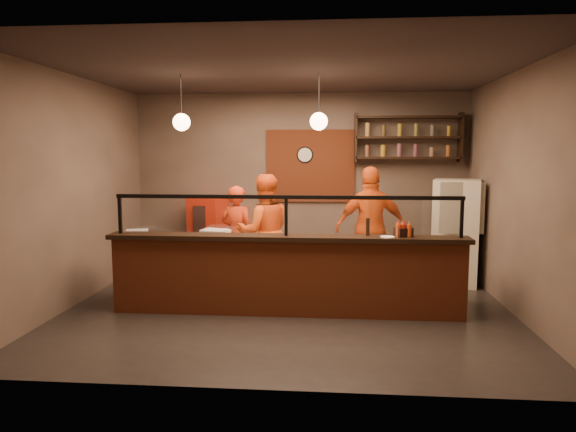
# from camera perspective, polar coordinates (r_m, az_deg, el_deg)

# --- Properties ---
(floor) EXTENTS (6.00, 6.00, 0.00)m
(floor) POSITION_cam_1_polar(r_m,az_deg,el_deg) (7.20, 0.01, -10.16)
(floor) COLOR black
(floor) RESTS_ON ground
(ceiling) EXTENTS (6.00, 6.00, 0.00)m
(ceiling) POSITION_cam_1_polar(r_m,az_deg,el_deg) (6.97, 0.01, 15.89)
(ceiling) COLOR #332A27
(ceiling) RESTS_ON wall_back
(wall_back) EXTENTS (6.00, 0.00, 6.00)m
(wall_back) POSITION_cam_1_polar(r_m,az_deg,el_deg) (9.39, 1.29, 3.76)
(wall_back) COLOR brown
(wall_back) RESTS_ON floor
(wall_left) EXTENTS (0.00, 5.00, 5.00)m
(wall_left) POSITION_cam_1_polar(r_m,az_deg,el_deg) (7.75, -22.70, 2.58)
(wall_left) COLOR brown
(wall_left) RESTS_ON floor
(wall_right) EXTENTS (0.00, 5.00, 5.00)m
(wall_right) POSITION_cam_1_polar(r_m,az_deg,el_deg) (7.29, 24.24, 2.28)
(wall_right) COLOR brown
(wall_right) RESTS_ON floor
(wall_front) EXTENTS (6.00, 0.00, 6.00)m
(wall_front) POSITION_cam_1_polar(r_m,az_deg,el_deg) (4.42, -2.69, 0.31)
(wall_front) COLOR brown
(wall_front) RESTS_ON floor
(brick_patch) EXTENTS (1.60, 0.04, 1.30)m
(brick_patch) POSITION_cam_1_polar(r_m,az_deg,el_deg) (9.34, 2.51, 5.58)
(brick_patch) COLOR brown
(brick_patch) RESTS_ON wall_back
(service_counter) EXTENTS (4.60, 0.25, 1.00)m
(service_counter) POSITION_cam_1_polar(r_m,az_deg,el_deg) (6.78, -0.20, -6.85)
(service_counter) COLOR brown
(service_counter) RESTS_ON floor
(counter_ledge) EXTENTS (4.70, 0.37, 0.06)m
(counter_ledge) POSITION_cam_1_polar(r_m,az_deg,el_deg) (6.67, -0.20, -2.42)
(counter_ledge) COLOR black
(counter_ledge) RESTS_ON service_counter
(worktop_cabinet) EXTENTS (4.60, 0.75, 0.85)m
(worktop_cabinet) POSITION_cam_1_polar(r_m,az_deg,el_deg) (7.28, 0.14, -6.50)
(worktop_cabinet) COLOR gray
(worktop_cabinet) RESTS_ON floor
(worktop) EXTENTS (4.60, 0.75, 0.05)m
(worktop) POSITION_cam_1_polar(r_m,az_deg,el_deg) (7.19, 0.14, -3.00)
(worktop) COLOR white
(worktop) RESTS_ON worktop_cabinet
(sneeze_guard) EXTENTS (4.50, 0.05, 0.52)m
(sneeze_guard) POSITION_cam_1_polar(r_m,az_deg,el_deg) (6.62, -0.21, 0.49)
(sneeze_guard) COLOR white
(sneeze_guard) RESTS_ON counter_ledge
(wall_shelving) EXTENTS (1.84, 0.28, 0.85)m
(wall_shelving) POSITION_cam_1_polar(r_m,az_deg,el_deg) (9.28, 13.16, 8.49)
(wall_shelving) COLOR black
(wall_shelving) RESTS_ON wall_back
(wall_clock) EXTENTS (0.30, 0.04, 0.30)m
(wall_clock) POSITION_cam_1_polar(r_m,az_deg,el_deg) (9.33, 1.90, 6.81)
(wall_clock) COLOR black
(wall_clock) RESTS_ON wall_back
(pendant_left) EXTENTS (0.24, 0.24, 0.77)m
(pendant_left) POSITION_cam_1_polar(r_m,az_deg,el_deg) (7.37, -11.74, 10.19)
(pendant_left) COLOR black
(pendant_left) RESTS_ON ceiling
(pendant_right) EXTENTS (0.24, 0.24, 0.77)m
(pendant_right) POSITION_cam_1_polar(r_m,az_deg,el_deg) (7.07, 3.43, 10.46)
(pendant_right) COLOR black
(pendant_right) RESTS_ON ceiling
(cook_left) EXTENTS (0.69, 0.57, 1.61)m
(cook_left) POSITION_cam_1_polar(r_m,az_deg,el_deg) (8.30, -5.64, -2.18)
(cook_left) COLOR red
(cook_left) RESTS_ON floor
(cook_mid) EXTENTS (1.04, 0.91, 1.80)m
(cook_mid) POSITION_cam_1_polar(r_m,az_deg,el_deg) (8.05, -2.68, -1.76)
(cook_mid) COLOR #E65215
(cook_mid) RESTS_ON floor
(cook_right) EXTENTS (1.18, 0.62, 1.92)m
(cook_right) POSITION_cam_1_polar(r_m,az_deg,el_deg) (8.20, 9.22, -1.27)
(cook_right) COLOR #DB5314
(cook_right) RESTS_ON floor
(fridge) EXTENTS (0.87, 0.83, 1.71)m
(fridge) POSITION_cam_1_polar(r_m,az_deg,el_deg) (8.75, 18.14, -1.71)
(fridge) COLOR beige
(fridge) RESTS_ON floor
(red_cooler) EXTENTS (0.71, 0.67, 1.36)m
(red_cooler) POSITION_cam_1_polar(r_m,az_deg,el_deg) (9.38, -8.82, -1.96)
(red_cooler) COLOR red
(red_cooler) RESTS_ON floor
(pizza_dough) EXTENTS (0.76, 0.76, 0.01)m
(pizza_dough) POSITION_cam_1_polar(r_m,az_deg,el_deg) (7.18, -3.65, -2.77)
(pizza_dough) COLOR white
(pizza_dough) RESTS_ON worktop
(prep_tub_a) EXTENTS (0.35, 0.31, 0.15)m
(prep_tub_a) POSITION_cam_1_polar(r_m,az_deg,el_deg) (7.55, -16.41, -2.04)
(prep_tub_a) COLOR silver
(prep_tub_a) RESTS_ON worktop
(prep_tub_b) EXTENTS (0.38, 0.33, 0.16)m
(prep_tub_b) POSITION_cam_1_polar(r_m,az_deg,el_deg) (7.30, -8.20, -2.09)
(prep_tub_b) COLOR white
(prep_tub_b) RESTS_ON worktop
(prep_tub_c) EXTENTS (0.35, 0.30, 0.16)m
(prep_tub_c) POSITION_cam_1_polar(r_m,az_deg,el_deg) (7.22, -7.87, -2.18)
(prep_tub_c) COLOR silver
(prep_tub_c) RESTS_ON worktop
(rolling_pin) EXTENTS (0.32, 0.16, 0.06)m
(rolling_pin) POSITION_cam_1_polar(r_m,az_deg,el_deg) (7.58, -13.71, -2.28)
(rolling_pin) COLOR gold
(rolling_pin) RESTS_ON worktop
(condiment_caddy) EXTENTS (0.25, 0.23, 0.11)m
(condiment_caddy) POSITION_cam_1_polar(r_m,az_deg,el_deg) (6.73, 12.69, -1.76)
(condiment_caddy) COLOR black
(condiment_caddy) RESTS_ON counter_ledge
(pepper_mill) EXTENTS (0.06, 0.06, 0.23)m
(pepper_mill) POSITION_cam_1_polar(r_m,az_deg,el_deg) (6.72, 8.85, -1.19)
(pepper_mill) COLOR black
(pepper_mill) RESTS_ON counter_ledge
(small_plate) EXTENTS (0.21, 0.21, 0.01)m
(small_plate) POSITION_cam_1_polar(r_m,az_deg,el_deg) (6.62, 11.00, -2.30)
(small_plate) COLOR white
(small_plate) RESTS_ON counter_ledge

